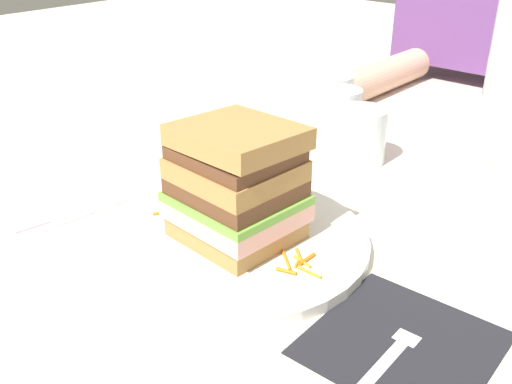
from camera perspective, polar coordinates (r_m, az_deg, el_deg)
The scene contains 28 objects.
ground_plane at distance 0.62m, azimuth -0.39°, elevation -5.27°, with size 3.00×3.00×0.00m, color beige.
main_plate at distance 0.62m, azimuth -1.87°, elevation -4.80°, with size 0.28×0.28×0.01m, color white.
sandwich at distance 0.58m, azimuth -1.91°, elevation 0.73°, with size 0.12×0.11×0.12m.
carrot_shred_0 at distance 0.66m, azimuth -5.63°, elevation -1.68°, with size 0.00×0.00×0.02m, color orange.
carrot_shred_1 at distance 0.68m, azimuth -7.56°, elevation -0.89°, with size 0.00×0.00×0.03m, color orange.
carrot_shred_2 at distance 0.66m, azimuth -7.91°, elevation -1.86°, with size 0.00×0.00×0.02m, color orange.
carrot_shred_3 at distance 0.67m, azimuth -6.64°, elevation -1.46°, with size 0.00×0.00×0.03m, color orange.
carrot_shred_4 at distance 0.66m, azimuth -8.62°, elevation -1.94°, with size 0.00×0.00×0.03m, color orange.
carrot_shred_5 at distance 0.68m, azimuth -6.59°, elevation -0.84°, with size 0.00×0.00×0.03m, color orange.
carrot_shred_6 at distance 0.67m, azimuth -6.07°, elevation -1.52°, with size 0.00×0.00×0.03m, color orange.
carrot_shred_7 at distance 0.66m, azimuth -6.14°, elevation -2.01°, with size 0.00×0.00×0.02m, color orange.
carrot_shred_8 at distance 0.58m, azimuth 4.24°, elevation -6.21°, with size 0.00×0.00×0.02m, color orange.
carrot_shred_9 at distance 0.56m, azimuth 2.97°, elevation -7.69°, with size 0.00×0.00×0.02m, color orange.
carrot_shred_10 at distance 0.57m, azimuth 4.53°, elevation -6.76°, with size 0.00×0.00×0.02m, color orange.
carrot_shred_11 at distance 0.56m, azimuth 5.27°, elevation -7.81°, with size 0.00×0.00×0.03m, color orange.
carrot_shred_12 at distance 0.58m, azimuth 5.22°, elevation -6.35°, with size 0.00×0.00×0.02m, color orange.
carrot_shred_13 at distance 0.57m, azimuth 4.06°, elevation -6.79°, with size 0.00×0.00×0.02m, color orange.
carrot_shred_14 at distance 0.57m, azimuth 2.99°, elevation -6.65°, with size 0.00×0.00×0.03m, color orange.
napkin_dark at distance 0.51m, azimuth 14.04°, elevation -14.06°, with size 0.14×0.14×0.00m, color black.
fork at distance 0.49m, azimuth 12.86°, elevation -15.17°, with size 0.02×0.17×0.00m.
knife at distance 0.73m, azimuth -12.63°, elevation -0.54°, with size 0.03×0.20×0.00m.
juice_glass at distance 0.69m, azimuth 18.93°, elevation 0.76°, with size 0.08×0.08×0.09m.
empty_tumbler_0 at distance 0.89m, azimuth 8.07°, elevation 7.51°, with size 0.07×0.07×0.08m, color silver.
empty_tumbler_1 at distance 0.83m, azimuth 19.82°, elevation 4.65°, with size 0.06×0.06×0.08m, color silver.
empty_tumbler_2 at distance 0.82m, azimuth 10.15°, elevation 5.42°, with size 0.07×0.07×0.08m, color silver.
empty_tumbler_3 at distance 0.98m, azimuth 7.17°, elevation 9.19°, with size 0.08×0.08×0.07m, color silver.
side_plate at distance 0.89m, azimuth -11.42°, elevation 4.94°, with size 0.19×0.19×0.01m, color white.
napkin_pink at distance 0.74m, azimuth -19.73°, elevation -1.41°, with size 0.07×0.10×0.00m, color pink.
Camera 1 is at (0.35, -0.39, 0.33)m, focal length 41.12 mm.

